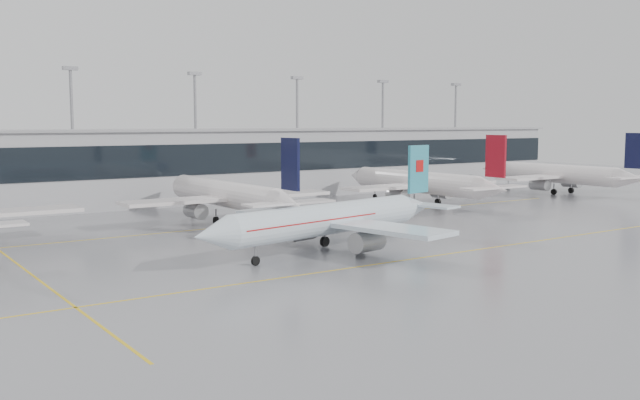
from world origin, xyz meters
TOP-DOWN VIEW (x-y plane):
  - ground at (0.00, 0.00)m, footprint 320.00×320.00m
  - taxi_line_main at (0.00, 0.00)m, footprint 120.00×0.25m
  - taxi_line_north at (0.00, 30.00)m, footprint 120.00×0.25m
  - taxi_line_cross at (-30.00, 15.00)m, footprint 0.25×60.00m
  - terminal at (0.00, 62.00)m, footprint 180.00×15.00m
  - terminal_glass at (0.00, 54.45)m, footprint 180.00×0.20m
  - terminal_roof at (0.00, 62.00)m, footprint 182.00×16.00m
  - light_masts at (0.00, 68.00)m, footprint 156.40×1.00m
  - air_canada_jet at (-0.84, 8.08)m, footprint 34.81×27.77m
  - parked_jet_c at (-0.00, 33.69)m, footprint 29.64×36.96m
  - parked_jet_d at (35.00, 33.69)m, footprint 29.64×36.96m
  - parked_jet_e at (70.00, 33.69)m, footprint 29.64×36.96m

SIDE VIEW (x-z plane):
  - ground at x=0.00m, z-range 0.00..0.00m
  - taxi_line_main at x=0.00m, z-range 0.00..0.01m
  - taxi_line_north at x=0.00m, z-range 0.00..0.01m
  - taxi_line_cross at x=-30.00m, z-range 0.00..0.01m
  - air_canada_jet at x=-0.84m, z-range -2.00..8.80m
  - parked_jet_c at x=0.00m, z-range -2.15..9.57m
  - parked_jet_d at x=35.00m, z-range -2.15..9.57m
  - parked_jet_e at x=70.00m, z-range -2.15..9.57m
  - terminal at x=0.00m, z-range 0.00..12.00m
  - terminal_glass at x=0.00m, z-range 5.00..10.00m
  - terminal_roof at x=0.00m, z-range 12.00..12.40m
  - light_masts at x=0.00m, z-range 2.04..24.64m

